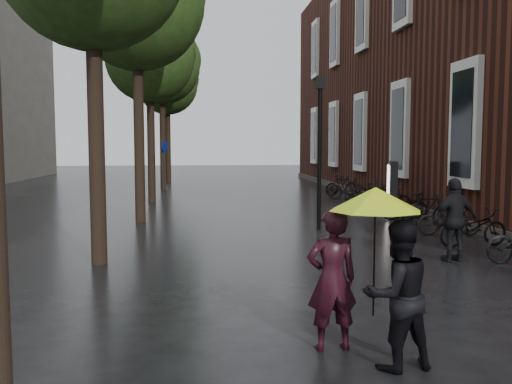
{
  "coord_description": "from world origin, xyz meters",
  "views": [
    {
      "loc": [
        -2.06,
        -4.16,
        2.42
      ],
      "look_at": [
        -0.9,
        6.79,
        1.46
      ],
      "focal_mm": 38.0,
      "sensor_mm": 36.0,
      "label": 1
    }
  ],
  "objects": [
    {
      "name": "brick_building",
      "position": [
        10.47,
        19.46,
        5.99
      ],
      "size": [
        10.2,
        33.2,
        12.0
      ],
      "color": "#38160F",
      "rests_on": "ground"
    },
    {
      "name": "street_trees",
      "position": [
        -3.99,
        15.91,
        6.34
      ],
      "size": [
        4.33,
        34.03,
        8.91
      ],
      "color": "black",
      "rests_on": "ground"
    },
    {
      "name": "person_burgundy",
      "position": [
        -0.51,
        1.96,
        0.84
      ],
      "size": [
        0.64,
        0.45,
        1.68
      ],
      "primitive_type": "imported",
      "rotation": [
        0.0,
        0.0,
        3.21
      ],
      "color": "black",
      "rests_on": "ground"
    },
    {
      "name": "person_black",
      "position": [
        0.05,
        1.35,
        0.81
      ],
      "size": [
        0.89,
        0.75,
        1.62
      ],
      "primitive_type": "imported",
      "rotation": [
        0.0,
        0.0,
        3.33
      ],
      "color": "black",
      "rests_on": "ground"
    },
    {
      "name": "lime_umbrella",
      "position": [
        -0.14,
        1.57,
        1.83
      ],
      "size": [
        1.03,
        1.03,
        1.53
      ],
      "rotation": [
        0.0,
        0.0,
        -0.07
      ],
      "color": "black",
      "rests_on": "ground"
    },
    {
      "name": "pedestrian_walking",
      "position": [
        3.2,
        6.44,
        0.87
      ],
      "size": [
        1.08,
        0.6,
        1.74
      ],
      "primitive_type": "imported",
      "rotation": [
        0.0,
        0.0,
        3.32
      ],
      "color": "black",
      "rests_on": "ground"
    },
    {
      "name": "parked_bicycles",
      "position": [
        4.58,
        12.55,
        0.47
      ],
      "size": [
        2.17,
        16.62,
        1.03
      ],
      "color": "black",
      "rests_on": "ground"
    },
    {
      "name": "ad_lightbox",
      "position": [
        4.39,
        13.36,
        0.94
      ],
      "size": [
        0.28,
        1.24,
        1.86
      ],
      "rotation": [
        0.0,
        0.0,
        -0.29
      ],
      "color": "black",
      "rests_on": "ground"
    },
    {
      "name": "lamp_post",
      "position": [
        1.34,
        10.92,
        2.63
      ],
      "size": [
        0.22,
        0.22,
        4.34
      ],
      "rotation": [
        0.0,
        0.0,
        0.24
      ],
      "color": "black",
      "rests_on": "ground"
    },
    {
      "name": "cycle_sign",
      "position": [
        -3.48,
        18.13,
        1.7
      ],
      "size": [
        0.14,
        0.47,
        2.57
      ],
      "rotation": [
        0.0,
        0.0,
        -0.39
      ],
      "color": "#262628",
      "rests_on": "ground"
    }
  ]
}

